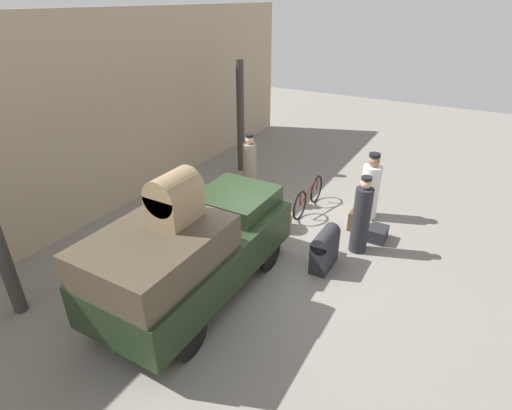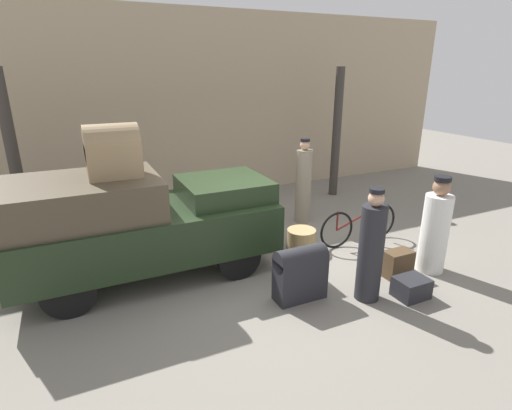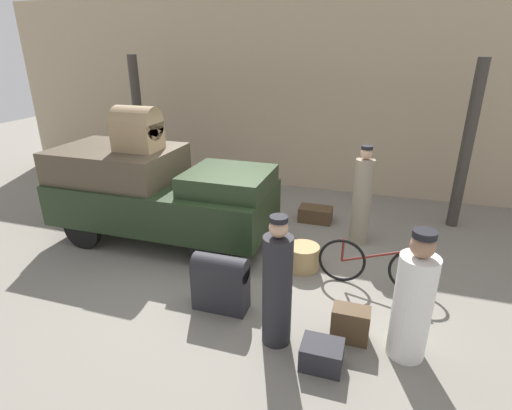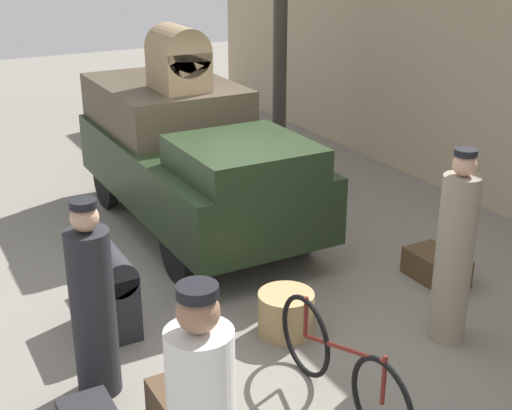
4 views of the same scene
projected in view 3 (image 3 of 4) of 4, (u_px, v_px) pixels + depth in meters
ground_plane at (241, 260)px, 6.75m from camera, size 30.00×30.00×0.00m
station_building_facade at (297, 96)px, 9.52m from camera, size 16.00×0.15×4.50m
canopy_pillar_left at (139, 126)px, 9.49m from camera, size 0.22×0.22×3.20m
canopy_pillar_right at (467, 147)px, 7.49m from camera, size 0.22×0.22×3.20m
truck at (157, 191)px, 7.20m from camera, size 3.93×1.70×1.67m
bicycle at (377, 265)px, 5.88m from camera, size 1.73×0.04×0.75m
wicker_basket at (303, 257)px, 6.43m from camera, size 0.52×0.52×0.40m
porter_carrying_trunk at (362, 199)px, 7.08m from camera, size 0.33×0.33×1.80m
porter_lifting_near_truck at (413, 302)px, 4.44m from camera, size 0.43×0.43×1.60m
porter_with_bicycle at (277, 287)px, 4.64m from camera, size 0.35×0.35×1.66m
suitcase_small_leather at (315, 214)px, 8.21m from camera, size 0.66×0.41×0.30m
trunk_wicker_pale at (221, 281)px, 5.37m from camera, size 0.74×0.33×0.81m
suitcase_tan_flat at (322, 355)px, 4.47m from camera, size 0.47×0.37×0.30m
trunk_umber_medium at (350, 324)px, 4.87m from camera, size 0.45×0.27×0.44m
trunk_on_truck_roof at (137, 129)px, 6.86m from camera, size 0.74×0.57×0.76m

